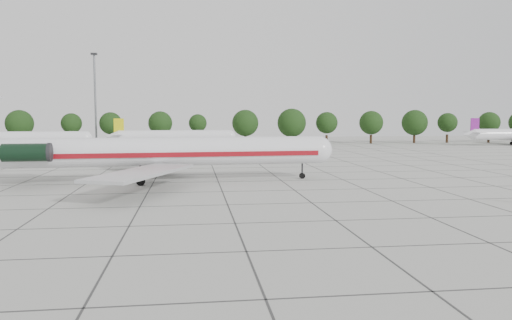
{
  "coord_description": "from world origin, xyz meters",
  "views": [
    {
      "loc": [
        -3.26,
        -53.7,
        8.38
      ],
      "look_at": [
        3.58,
        -0.87,
        3.5
      ],
      "focal_mm": 35.0,
      "sensor_mm": 36.0,
      "label": 1
    }
  ],
  "objects_px": {
    "bg_airliner_c": "(174,137)",
    "floodlight_mast": "(95,93)",
    "bg_airliner_b": "(24,138)",
    "main_airliner": "(147,152)"
  },
  "relations": [
    {
      "from": "bg_airliner_b",
      "to": "floodlight_mast",
      "type": "height_order",
      "value": "floodlight_mast"
    },
    {
      "from": "main_airliner",
      "to": "bg_airliner_c",
      "type": "bearing_deg",
      "value": 86.27
    },
    {
      "from": "main_airliner",
      "to": "bg_airliner_b",
      "type": "distance_m",
      "value": 66.23
    },
    {
      "from": "bg_airliner_c",
      "to": "floodlight_mast",
      "type": "distance_m",
      "value": 32.65
    },
    {
      "from": "main_airliner",
      "to": "bg_airliner_b",
      "type": "relative_size",
      "value": 1.63
    },
    {
      "from": "bg_airliner_c",
      "to": "bg_airliner_b",
      "type": "bearing_deg",
      "value": -171.95
    },
    {
      "from": "bg_airliner_b",
      "to": "bg_airliner_c",
      "type": "height_order",
      "value": "same"
    },
    {
      "from": "bg_airliner_b",
      "to": "bg_airliner_c",
      "type": "bearing_deg",
      "value": 8.05
    },
    {
      "from": "floodlight_mast",
      "to": "bg_airliner_c",
      "type": "bearing_deg",
      "value": -42.83
    },
    {
      "from": "bg_airliner_c",
      "to": "floodlight_mast",
      "type": "height_order",
      "value": "floodlight_mast"
    }
  ]
}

